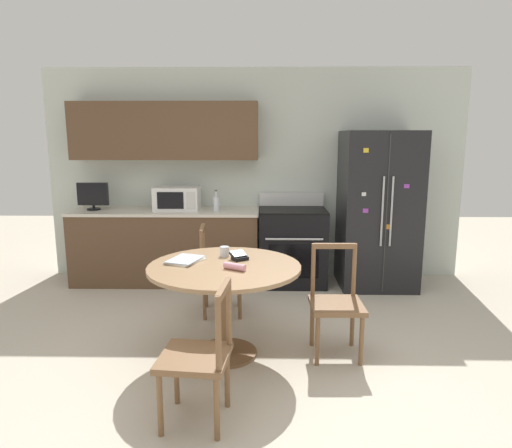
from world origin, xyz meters
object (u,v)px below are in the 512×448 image
at_px(countertop_tv, 93,195).
at_px(candle_glass, 225,252).
at_px(dining_chair_far, 219,272).
at_px(microwave, 177,198).
at_px(counter_bottle, 216,203).
at_px(dining_chair_near, 199,357).
at_px(wallet, 239,256).
at_px(refrigerator, 378,210).
at_px(oven_range, 292,246).
at_px(dining_chair_right, 336,304).

xyz_separation_m(countertop_tv, candle_glass, (1.73, -1.63, -0.28)).
xyz_separation_m(dining_chair_far, candle_glass, (0.11, -0.61, 0.37)).
bearing_deg(dining_chair_far, microwave, -154.28).
xyz_separation_m(countertop_tv, counter_bottle, (1.50, -0.09, -0.08)).
bearing_deg(dining_chair_near, microwave, 18.51).
bearing_deg(microwave, wallet, -64.42).
relative_size(refrigerator, oven_range, 1.70).
height_order(dining_chair_far, candle_glass, dining_chair_far).
bearing_deg(dining_chair_near, dining_chair_right, -40.97).
bearing_deg(refrigerator, dining_chair_right, -112.77).
relative_size(microwave, dining_chair_far, 0.59).
xyz_separation_m(oven_range, counter_bottle, (-0.91, -0.07, 0.53)).
height_order(microwave, wallet, microwave).
relative_size(refrigerator, dining_chair_right, 2.04).
distance_m(dining_chair_far, dining_chair_right, 1.35).
relative_size(microwave, counter_bottle, 2.10).
xyz_separation_m(oven_range, candle_glass, (-0.68, -1.61, 0.33)).
height_order(microwave, counter_bottle, microwave).
relative_size(countertop_tv, counter_bottle, 1.45).
bearing_deg(dining_chair_far, counter_bottle, -177.17).
xyz_separation_m(countertop_tv, dining_chair_right, (2.65, -1.88, -0.64)).
relative_size(counter_bottle, dining_chair_far, 0.28).
height_order(oven_range, candle_glass, oven_range).
bearing_deg(dining_chair_near, oven_range, -9.25).
relative_size(refrigerator, dining_chair_near, 2.04).
bearing_deg(dining_chair_far, wallet, 14.08).
distance_m(dining_chair_far, wallet, 0.84).
relative_size(dining_chair_near, candle_glass, 10.94).
bearing_deg(refrigerator, countertop_tv, 178.70).
distance_m(oven_range, dining_chair_far, 1.28).
bearing_deg(candle_glass, counter_bottle, 98.49).
height_order(countertop_tv, dining_chair_near, countertop_tv).
distance_m(refrigerator, counter_bottle, 1.92).
distance_m(refrigerator, wallet, 2.28).
relative_size(refrigerator, countertop_tv, 5.00).
relative_size(microwave, dining_chair_right, 0.59).
xyz_separation_m(counter_bottle, wallet, (0.36, -1.65, -0.20)).
bearing_deg(countertop_tv, candle_glass, -43.36).
bearing_deg(refrigerator, counter_bottle, -179.56).
height_order(microwave, dining_chair_far, microwave).
bearing_deg(dining_chair_far, dining_chair_right, 45.86).
height_order(microwave, dining_chair_right, microwave).
bearing_deg(candle_glass, microwave, 113.38).
xyz_separation_m(oven_range, dining_chair_right, (0.25, -1.86, -0.03)).
bearing_deg(dining_chair_right, dining_chair_far, -40.64).
distance_m(microwave, dining_chair_right, 2.57).
bearing_deg(dining_chair_far, refrigerator, 113.23).
bearing_deg(dining_chair_right, oven_range, -83.40).
xyz_separation_m(oven_range, dining_chair_far, (-0.79, -1.00, -0.03)).
bearing_deg(oven_range, refrigerator, -3.36).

